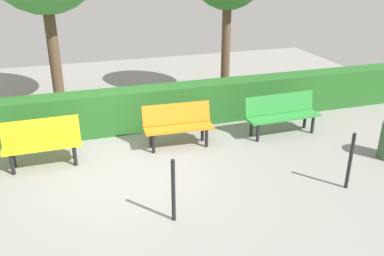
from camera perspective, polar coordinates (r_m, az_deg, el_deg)
name	(u,v)px	position (r m, az deg, el deg)	size (l,w,h in m)	color
ground_plane	(127,171)	(7.62, -8.95, -5.91)	(16.96, 16.96, 0.00)	gray
bench_green	(282,112)	(9.10, 12.25, 2.10)	(1.64, 0.50, 0.86)	#2D8C38
bench_orange	(178,124)	(8.33, -1.99, 0.62)	(1.41, 0.54, 0.86)	orange
bench_yellow	(42,141)	(8.04, -19.99, -1.69)	(1.39, 0.48, 0.86)	yellow
hedge_row	(161,107)	(9.31, -4.36, 2.93)	(12.96, 0.57, 0.93)	#266023
railing_post_near	(350,161)	(7.28, 20.98, -4.30)	(0.06, 0.06, 1.00)	black
railing_post_mid	(173,191)	(6.01, -2.59, -8.63)	(0.06, 0.06, 1.00)	black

